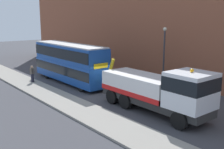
{
  "coord_description": "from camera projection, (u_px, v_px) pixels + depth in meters",
  "views": [
    {
      "loc": [
        18.33,
        -14.53,
        6.81
      ],
      "look_at": [
        0.7,
        -0.26,
        2.0
      ],
      "focal_mm": 43.89,
      "sensor_mm": 36.0,
      "label": 1
    }
  ],
  "objects": [
    {
      "name": "ground_plane",
      "position": [
        109.0,
        95.0,
        24.29
      ],
      "size": [
        120.0,
        120.0,
        0.0
      ],
      "primitive_type": "plane",
      "color": "#424247"
    },
    {
      "name": "near_kerb",
      "position": [
        68.0,
        103.0,
        21.69
      ],
      "size": [
        60.0,
        2.8,
        0.15
      ],
      "primitive_type": "cube",
      "color": "gray",
      "rests_on": "ground_plane"
    },
    {
      "name": "building_facade",
      "position": [
        172.0,
        4.0,
        27.61
      ],
      "size": [
        60.0,
        1.5,
        16.0
      ],
      "color": "#935138",
      "rests_on": "ground_plane"
    },
    {
      "name": "recovery_tow_truck",
      "position": [
        158.0,
        90.0,
        19.32
      ],
      "size": [
        10.15,
        2.68,
        3.67
      ],
      "rotation": [
        0.0,
        0.0,
        -0.0
      ],
      "color": "#2D2D2D",
      "rests_on": "ground_plane"
    },
    {
      "name": "double_decker_bus",
      "position": [
        70.0,
        61.0,
        28.5
      ],
      "size": [
        11.06,
        2.6,
        4.06
      ],
      "rotation": [
        0.0,
        0.0,
        -0.0
      ],
      "color": "#19479E",
      "rests_on": "ground_plane"
    },
    {
      "name": "pedestrian_onlooker",
      "position": [
        32.0,
        74.0,
        28.31
      ],
      "size": [
        0.39,
        0.47,
        1.71
      ],
      "rotation": [
        0.0,
        0.0,
        0.37
      ],
      "color": "#232333",
      "rests_on": "near_kerb"
    },
    {
      "name": "street_lamp",
      "position": [
        164.0,
        52.0,
        26.41
      ],
      "size": [
        0.36,
        0.36,
        5.83
      ],
      "color": "#38383D",
      "rests_on": "ground_plane"
    }
  ]
}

